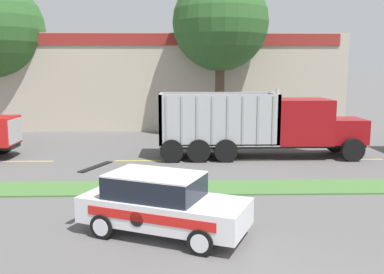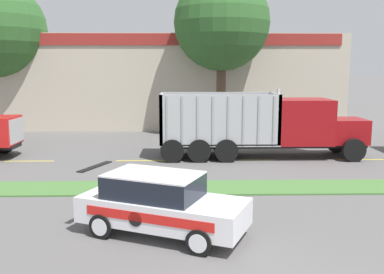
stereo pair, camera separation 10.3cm
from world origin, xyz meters
The scene contains 9 objects.
grass_verge centered at (0.00, 9.28, 0.03)m, with size 120.00×1.92×0.06m, color #477538.
centre_line_2 centered at (-9.60, 14.24, 0.00)m, with size 2.40×0.14×0.01m, color yellow.
centre_line_3 centered at (-4.20, 14.24, 0.00)m, with size 2.40×0.14×0.01m, color yellow.
centre_line_4 centered at (1.20, 14.24, 0.00)m, with size 2.40×0.14×0.01m, color yellow.
centre_line_5 centered at (6.60, 14.24, 0.00)m, with size 2.40×0.14×0.01m, color yellow.
dump_truck_lead centered at (2.66, 14.98, 1.54)m, with size 10.30×2.65×3.50m.
rally_car centered at (-2.74, 4.87, 0.86)m, with size 4.83×3.45×1.70m.
store_building_backdrop centered at (-4.33, 30.09, 3.45)m, with size 28.03×12.10×6.89m.
tree_behind_centre centered at (0.44, 22.50, 8.02)m, with size 6.29×6.29×12.13m.
Camera 1 is at (-2.22, -6.21, 4.44)m, focal length 40.00 mm.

